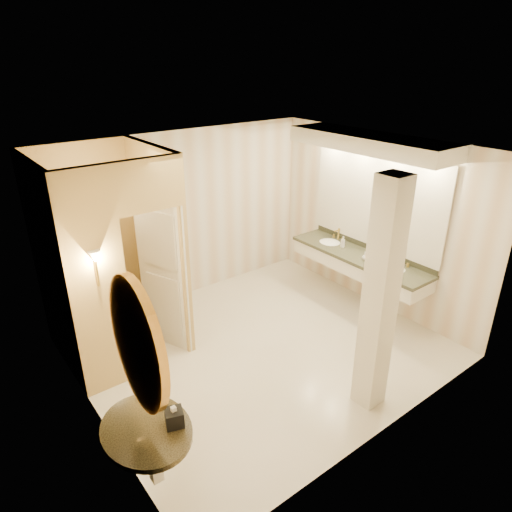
# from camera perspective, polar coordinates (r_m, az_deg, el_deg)

# --- Properties ---
(floor) EXTENTS (4.50, 4.50, 0.00)m
(floor) POSITION_cam_1_polar(r_m,az_deg,el_deg) (6.45, 0.62, -11.30)
(floor) COLOR beige
(floor) RESTS_ON ground
(ceiling) EXTENTS (4.50, 4.50, 0.00)m
(ceiling) POSITION_cam_1_polar(r_m,az_deg,el_deg) (5.35, 0.75, 12.96)
(ceiling) COLOR white
(ceiling) RESTS_ON wall_back
(wall_back) EXTENTS (4.50, 0.02, 2.70)m
(wall_back) POSITION_cam_1_polar(r_m,az_deg,el_deg) (7.33, -9.08, 4.82)
(wall_back) COLOR beige
(wall_back) RESTS_ON floor
(wall_front) EXTENTS (4.50, 0.02, 2.70)m
(wall_front) POSITION_cam_1_polar(r_m,az_deg,el_deg) (4.56, 16.60, -8.55)
(wall_front) COLOR beige
(wall_front) RESTS_ON floor
(wall_left) EXTENTS (0.02, 4.00, 2.70)m
(wall_left) POSITION_cam_1_polar(r_m,az_deg,el_deg) (4.87, -20.78, -7.00)
(wall_left) COLOR beige
(wall_left) RESTS_ON floor
(wall_right) EXTENTS (0.02, 4.00, 2.70)m
(wall_right) POSITION_cam_1_polar(r_m,az_deg,el_deg) (7.28, 14.76, 4.18)
(wall_right) COLOR beige
(wall_right) RESTS_ON floor
(toilet_closet) EXTENTS (1.50, 1.55, 2.70)m
(toilet_closet) POSITION_cam_1_polar(r_m,az_deg,el_deg) (6.00, -13.62, 0.34)
(toilet_closet) COLOR tan
(toilet_closet) RESTS_ON floor
(wall_sconce) EXTENTS (0.14, 0.14, 0.42)m
(wall_sconce) POSITION_cam_1_polar(r_m,az_deg,el_deg) (5.15, -19.51, -0.26)
(wall_sconce) COLOR gold
(wall_sconce) RESTS_ON toilet_closet
(vanity) EXTENTS (0.75, 2.54, 2.09)m
(vanity) POSITION_cam_1_polar(r_m,az_deg,el_deg) (7.00, 13.52, 5.91)
(vanity) COLOR silver
(vanity) RESTS_ON floor
(console_shelf) EXTENTS (0.91, 0.91, 1.90)m
(console_shelf) POSITION_cam_1_polar(r_m,az_deg,el_deg) (3.86, -14.02, -15.15)
(console_shelf) COLOR black
(console_shelf) RESTS_ON floor
(pillar) EXTENTS (0.28, 0.28, 2.70)m
(pillar) POSITION_cam_1_polar(r_m,az_deg,el_deg) (5.02, 15.23, -5.22)
(pillar) COLOR silver
(pillar) RESTS_ON floor
(tissue_box) EXTENTS (0.19, 0.19, 0.15)m
(tissue_box) POSITION_cam_1_polar(r_m,az_deg,el_deg) (4.09, -10.18, -19.27)
(tissue_box) COLOR black
(tissue_box) RESTS_ON console_shelf
(toilet) EXTENTS (0.63, 0.84, 0.77)m
(toilet) POSITION_cam_1_polar(r_m,az_deg,el_deg) (6.98, -16.46, -5.69)
(toilet) COLOR white
(toilet) RESTS_ON floor
(soap_bottle_a) EXTENTS (0.07, 0.07, 0.14)m
(soap_bottle_a) POSITION_cam_1_polar(r_m,az_deg,el_deg) (7.13, 13.76, 0.32)
(soap_bottle_a) COLOR beige
(soap_bottle_a) RESTS_ON vanity
(soap_bottle_b) EXTENTS (0.11, 0.11, 0.10)m
(soap_bottle_b) POSITION_cam_1_polar(r_m,az_deg,el_deg) (7.05, 13.44, -0.06)
(soap_bottle_b) COLOR silver
(soap_bottle_b) RESTS_ON vanity
(soap_bottle_c) EXTENTS (0.08, 0.09, 0.19)m
(soap_bottle_c) POSITION_cam_1_polar(r_m,az_deg,el_deg) (7.41, 10.81, 1.74)
(soap_bottle_c) COLOR #C6B28C
(soap_bottle_c) RESTS_ON vanity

